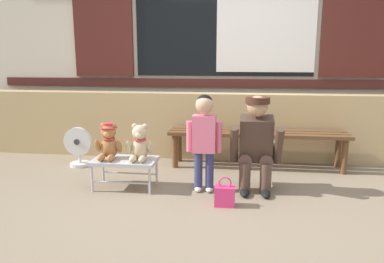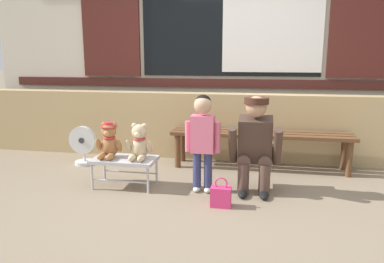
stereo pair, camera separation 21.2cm
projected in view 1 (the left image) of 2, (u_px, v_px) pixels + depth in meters
ground_plane at (212, 198)px, 3.49m from camera, size 60.00×60.00×0.00m
brick_low_wall at (221, 126)px, 4.79m from camera, size 6.81×0.25×0.85m
shop_facade at (225, 14)px, 5.00m from camera, size 6.95×0.26×3.75m
wooden_bench_long at (257, 137)px, 4.38m from camera, size 2.10×0.40×0.44m
small_display_bench at (125, 162)px, 3.70m from camera, size 0.64×0.36×0.30m
teddy_bear_with_hat at (109, 142)px, 3.68m from camera, size 0.28×0.27×0.36m
teddy_bear_plain at (140, 144)px, 3.65m from camera, size 0.28×0.26×0.36m
child_standing at (204, 132)px, 3.55m from camera, size 0.35×0.18×0.96m
adult_crouching at (257, 143)px, 3.59m from camera, size 0.50×0.49×0.95m
handbag_on_ground at (225, 195)px, 3.28m from camera, size 0.18×0.11×0.27m
floor_fan at (78, 147)px, 4.45m from camera, size 0.34×0.24×0.48m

